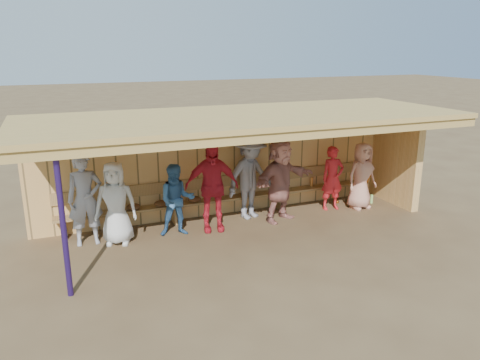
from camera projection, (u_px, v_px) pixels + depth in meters
name	position (u px, v px, depth m)	size (l,w,h in m)	color
ground	(246.00, 232.00, 9.95)	(90.00, 90.00, 0.00)	brown
player_a	(85.00, 199.00, 9.10)	(0.68, 0.44, 1.85)	#95959D
player_b	(116.00, 203.00, 9.16)	(0.82, 0.53, 1.67)	silver
player_c	(177.00, 200.00, 9.59)	(0.74, 0.57, 1.51)	#376597
player_d	(212.00, 187.00, 9.80)	(1.13, 0.47, 1.93)	red
player_e	(250.00, 177.00, 10.53)	(1.26, 0.72, 1.94)	gray
player_f	(280.00, 180.00, 10.37)	(1.74, 0.56, 1.88)	#B77367
player_g	(333.00, 178.00, 11.14)	(0.56, 0.37, 1.54)	red
player_h	(361.00, 176.00, 11.20)	(0.79, 0.51, 1.62)	tan
dugout_structure	(251.00, 146.00, 10.24)	(8.80, 3.20, 2.50)	#DEA85E
bench	(228.00, 193.00, 10.80)	(7.60, 0.34, 0.93)	#A77E47
dugout_equipment	(204.00, 200.00, 10.47)	(6.04, 0.62, 0.80)	orange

